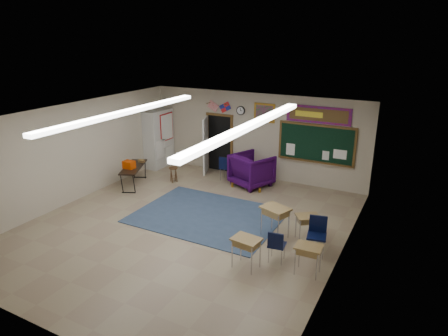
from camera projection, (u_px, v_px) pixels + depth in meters
The scene contains 25 objects.
floor at pixel (186, 226), 10.76m from camera, with size 9.00×9.00×0.00m, color gray.
back_wall at pixel (255, 136), 14.05m from camera, with size 8.00×0.04×3.00m, color #B0A48F.
front_wall at pixel (33, 255), 6.51m from camera, with size 8.00×0.04×3.00m, color #B0A48F.
left_wall at pixel (74, 153), 12.05m from camera, with size 0.04×9.00×3.00m, color #B0A48F.
right_wall at pixel (342, 203), 8.51m from camera, with size 0.04×9.00×3.00m, color #B0A48F.
ceiling at pixel (183, 116), 9.80m from camera, with size 8.00×9.00×0.04m, color white.
area_rug at pixel (208, 216), 11.34m from camera, with size 4.00×3.00×0.02m, color #324360.
fluorescent_strips at pixel (183, 118), 9.82m from camera, with size 3.86×6.00×0.10m, color white, non-canonical shape.
doorway at pixel (216, 144), 14.73m from camera, with size 1.10×0.89×2.16m.
chalkboard at pixel (316, 145), 13.05m from camera, with size 2.55×0.14×1.30m.
bulletin_board at pixel (318, 115), 12.74m from camera, with size 2.10×0.05×0.55m.
framed_art_print at pixel (264, 113), 13.59m from camera, with size 0.75×0.05×0.65m.
wall_clock at pixel (241, 111), 13.99m from camera, with size 0.32×0.05×0.32m.
wall_flags at pixel (219, 105), 14.30m from camera, with size 1.16×0.06×0.70m, color red, non-canonical shape.
storage_cabinet at pixel (159, 138), 15.28m from camera, with size 0.59×1.25×2.20m.
wingback_armchair at pixel (252, 170), 13.46m from camera, with size 1.18×1.21×1.10m, color #250535.
student_chair_reading at pixel (227, 168), 14.00m from camera, with size 0.44×0.44×0.88m, color black, non-canonical shape.
student_chair_desk_a at pixel (277, 246), 8.99m from camera, with size 0.39×0.39×0.78m, color black, non-canonical shape.
student_chair_desk_b at pixel (317, 237), 9.23m from camera, with size 0.46×0.46×0.91m, color black, non-canonical shape.
student_desk_front_left at pixel (275, 220), 10.05m from camera, with size 0.81×0.71×0.81m.
student_desk_front_right at pixel (307, 227), 9.90m from camera, with size 0.70×0.67×0.68m.
student_desk_back_left at pixel (246, 251), 8.73m from camera, with size 0.65×0.52×0.72m.
student_desk_back_right at pixel (308, 258), 8.51m from camera, with size 0.57×0.44×0.67m.
folding_table at pixel (134, 175), 13.52m from camera, with size 1.17×1.71×0.93m.
wooden_stool at pixel (174, 174), 13.85m from camera, with size 0.30×0.30×0.53m.
Camera 1 is at (5.42, -8.09, 4.94)m, focal length 32.00 mm.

